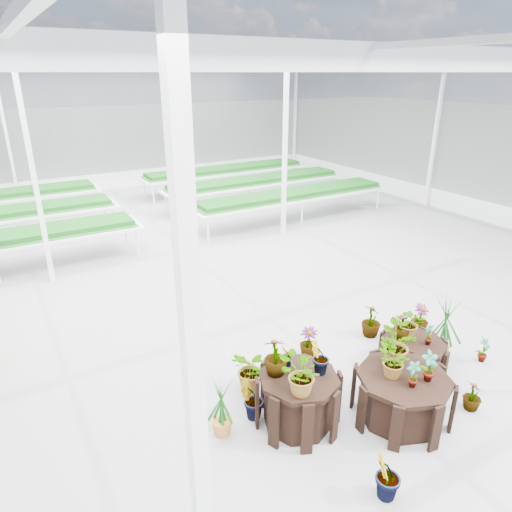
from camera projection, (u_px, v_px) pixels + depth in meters
ground_plane at (267, 326)px, 8.11m from camera, size 24.00×24.00×0.00m
greenhouse_shell at (269, 204)px, 7.27m from camera, size 18.00×24.00×4.50m
steel_frame at (269, 204)px, 7.27m from camera, size 18.00×24.00×4.50m
nursery_benches at (141, 208)px, 13.70m from camera, size 16.00×7.00×0.84m
plinth_tall at (298, 400)px, 5.76m from camera, size 1.36×1.36×0.71m
plinth_mid at (401, 397)px, 5.85m from camera, size 1.38×1.38×0.65m
plinth_low at (412, 354)px, 6.92m from camera, size 1.27×1.27×0.44m
nursery_plants at (351, 356)px, 6.26m from camera, size 4.49×2.90×1.24m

